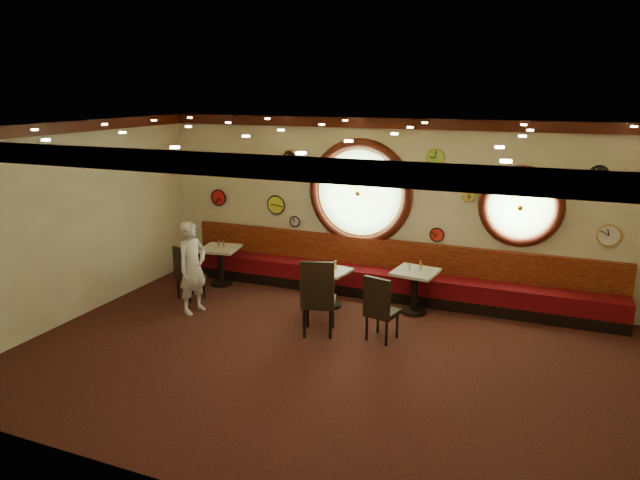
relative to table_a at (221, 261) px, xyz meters
The scene contains 42 objects.
floor 3.86m from the table_a, 34.94° to the right, with size 9.00×6.00×0.00m, color black.
ceiling 4.70m from the table_a, 34.94° to the right, with size 9.00×6.00×0.02m, color gold.
wall_back 3.43m from the table_a, 14.44° to the left, with size 9.00×0.02×3.20m, color beige.
wall_front 6.17m from the table_a, 58.86° to the right, with size 9.00×0.02×3.20m, color beige.
wall_left 2.82m from the table_a, 121.87° to the right, with size 0.02×6.00×3.20m, color beige.
molding_back 4.17m from the table_a, 13.58° to the left, with size 9.00×0.10×0.18m, color #3C110A.
molding_front 6.58m from the table_a, 58.61° to the right, with size 9.00×0.10×0.18m, color #3C110A.
molding_left 3.67m from the table_a, 120.92° to the right, with size 0.10×6.00×0.18m, color #3C110A.
banquette_base 3.20m from the table_a, ahead, with size 8.00×0.55×0.20m, color black.
banquette_seat 3.18m from the table_a, ahead, with size 8.00×0.55×0.30m, color #56070F.
banquette_back 3.24m from the table_a, 13.41° to the left, with size 8.00×0.10×0.55m, color #5F070E.
porthole_left_glass 3.00m from the table_a, 17.56° to the left, with size 1.66×1.66×0.02m, color #85AF69.
porthole_left_frame 2.99m from the table_a, 17.25° to the left, with size 1.98×1.98×0.18m, color #3C110A.
porthole_left_ring 2.99m from the table_a, 16.63° to the left, with size 1.61×1.61×0.03m, color gold.
porthole_right_glass 5.56m from the table_a, ahead, with size 1.10×1.10×0.02m, color #85AF69.
porthole_right_frame 5.56m from the table_a, ahead, with size 1.38×1.38×0.18m, color #3C110A.
porthole_right_ring 5.55m from the table_a, ahead, with size 1.09×1.09×0.03m, color gold.
wall_clock_0 4.47m from the table_a, 11.18° to the left, with size 0.30×0.30×0.03m, color #94D542.
wall_clock_1 6.80m from the table_a, ahead, with size 0.34×0.34×0.03m, color white.
wall_clock_2 6.76m from the table_a, ahead, with size 0.28×0.28×0.03m, color black.
wall_clock_3 1.53m from the table_a, 42.53° to the left, with size 0.36×0.36×0.03m, color yellow.
wall_clock_4 4.79m from the table_a, ahead, with size 0.22×0.22×0.03m, color gold.
wall_clock_5 4.13m from the table_a, 10.90° to the left, with size 0.24×0.24×0.03m, color red.
wall_clock_6 1.40m from the table_a, 121.08° to the left, with size 0.32×0.32×0.03m, color red.
wall_clock_7 2.41m from the table_a, 34.03° to the left, with size 0.24×0.24×0.03m, color black.
wall_clock_8 1.63m from the table_a, 31.83° to the left, with size 0.20×0.20×0.03m, color white.
table_a is the anchor object (origin of this frame).
table_b 2.40m from the table_a, ahead, with size 0.70×0.70×0.67m.
table_c 3.81m from the table_a, ahead, with size 0.77×0.77×0.75m.
chair_a 0.97m from the table_a, 97.11° to the right, with size 0.52×0.52×0.61m.
chair_b 3.05m from the table_a, 29.63° to the right, with size 0.63×0.63×0.76m.
chair_c 3.82m from the table_a, 20.56° to the right, with size 0.52×0.52×0.64m.
condiment_a_salt 0.35m from the table_a, 125.67° to the left, with size 0.04×0.04×0.10m, color silver.
condiment_b_salt 2.34m from the table_a, ahead, with size 0.03×0.03×0.09m, color silver.
condiment_c_salt 3.72m from the table_a, ahead, with size 0.03×0.03×0.10m, color silver.
condiment_a_pepper 0.33m from the table_a, 93.36° to the right, with size 0.04×0.04×0.10m, color silver.
condiment_b_pepper 2.42m from the table_a, ahead, with size 0.04×0.04×0.11m, color silver.
condiment_c_pepper 3.89m from the table_a, ahead, with size 0.03×0.03×0.10m, color silver.
condiment_a_bottle 0.35m from the table_a, 25.76° to the left, with size 0.04×0.04×0.14m, color gold.
condiment_b_bottle 2.47m from the table_a, ahead, with size 0.05×0.05×0.15m, color gold.
condiment_c_bottle 3.89m from the table_a, ahead, with size 0.05×0.05×0.16m, color gold.
waiter 1.46m from the table_a, 76.94° to the right, with size 0.57×0.38×1.58m, color silver.
Camera 1 is at (2.59, -6.83, 3.69)m, focal length 32.00 mm.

